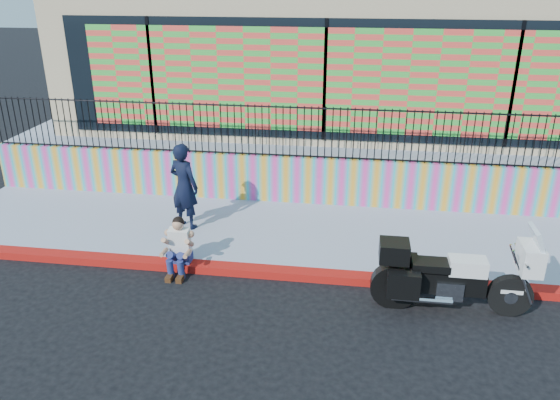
# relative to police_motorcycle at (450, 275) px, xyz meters

# --- Properties ---
(ground) EXTENTS (90.00, 90.00, 0.00)m
(ground) POSITION_rel_police_motorcycle_xyz_m (-2.43, 0.66, -0.66)
(ground) COLOR black
(ground) RESTS_ON ground
(red_curb) EXTENTS (16.00, 0.30, 0.15)m
(red_curb) POSITION_rel_police_motorcycle_xyz_m (-2.43, 0.66, -0.59)
(red_curb) COLOR #AD1B0C
(red_curb) RESTS_ON ground
(sidewalk) EXTENTS (16.00, 3.00, 0.15)m
(sidewalk) POSITION_rel_police_motorcycle_xyz_m (-2.43, 2.31, -0.59)
(sidewalk) COLOR #989FB7
(sidewalk) RESTS_ON ground
(mural_wall) EXTENTS (16.00, 0.20, 1.10)m
(mural_wall) POSITION_rel_police_motorcycle_xyz_m (-2.43, 3.91, 0.04)
(mural_wall) COLOR #EA3D9F
(mural_wall) RESTS_ON sidewalk
(metal_fence) EXTENTS (15.80, 0.04, 1.20)m
(metal_fence) POSITION_rel_police_motorcycle_xyz_m (-2.43, 3.91, 1.19)
(metal_fence) COLOR black
(metal_fence) RESTS_ON mural_wall
(elevated_platform) EXTENTS (16.00, 10.00, 1.25)m
(elevated_platform) POSITION_rel_police_motorcycle_xyz_m (-2.43, 9.01, -0.04)
(elevated_platform) COLOR #989FB7
(elevated_platform) RESTS_ON ground
(storefront_building) EXTENTS (14.00, 8.06, 4.00)m
(storefront_building) POSITION_rel_police_motorcycle_xyz_m (-2.43, 8.80, 2.58)
(storefront_building) COLOR tan
(storefront_building) RESTS_ON elevated_platform
(police_motorcycle) EXTENTS (2.55, 0.84, 1.59)m
(police_motorcycle) POSITION_rel_police_motorcycle_xyz_m (0.00, 0.00, 0.00)
(police_motorcycle) COLOR black
(police_motorcycle) RESTS_ON ground
(police_officer) EXTENTS (0.79, 0.66, 1.85)m
(police_officer) POSITION_rel_police_motorcycle_xyz_m (-5.13, 2.19, 0.41)
(police_officer) COLOR black
(police_officer) RESTS_ON sidewalk
(seated_man) EXTENTS (0.54, 0.71, 1.06)m
(seated_man) POSITION_rel_police_motorcycle_xyz_m (-4.76, 0.51, -0.22)
(seated_man) COLOR navy
(seated_man) RESTS_ON ground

